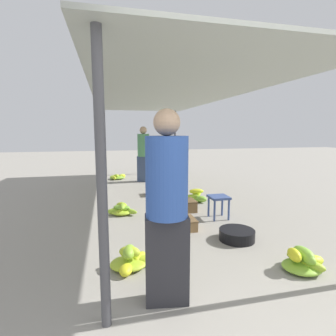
{
  "coord_description": "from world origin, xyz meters",
  "views": [
    {
      "loc": [
        -1.24,
        -1.71,
        1.57
      ],
      "look_at": [
        0.0,
        3.54,
        0.81
      ],
      "focal_mm": 28.0,
      "sensor_mm": 36.0,
      "label": 1
    }
  ],
  "objects_px": {
    "vendor_foreground": "(167,206)",
    "banana_pile_right_1": "(303,261)",
    "banana_pile_right_0": "(177,181)",
    "shopper_walking_mid": "(143,153)",
    "banana_pile_right_2": "(196,197)",
    "crate_mid": "(185,205)",
    "crate_far": "(183,224)",
    "crate_near": "(157,191)",
    "stool": "(219,200)",
    "banana_pile_left_0": "(122,210)",
    "basin_black": "(237,235)",
    "banana_pile_left_1": "(132,260)",
    "banana_pile_left_2": "(117,177)"
  },
  "relations": [
    {
      "from": "stool",
      "to": "crate_near",
      "type": "relative_size",
      "value": 0.99
    },
    {
      "from": "stool",
      "to": "crate_far",
      "type": "bearing_deg",
      "value": -154.66
    },
    {
      "from": "crate_near",
      "to": "crate_far",
      "type": "height_order",
      "value": "crate_far"
    },
    {
      "from": "basin_black",
      "to": "crate_near",
      "type": "relative_size",
      "value": 1.22
    },
    {
      "from": "banana_pile_left_2",
      "to": "shopper_walking_mid",
      "type": "distance_m",
      "value": 1.31
    },
    {
      "from": "vendor_foreground",
      "to": "crate_far",
      "type": "distance_m",
      "value": 2.0
    },
    {
      "from": "basin_black",
      "to": "banana_pile_left_1",
      "type": "distance_m",
      "value": 1.62
    },
    {
      "from": "vendor_foreground",
      "to": "crate_near",
      "type": "distance_m",
      "value": 4.2
    },
    {
      "from": "crate_near",
      "to": "banana_pile_left_0",
      "type": "bearing_deg",
      "value": -123.97
    },
    {
      "from": "banana_pile_right_1",
      "to": "banana_pile_right_0",
      "type": "bearing_deg",
      "value": 90.62
    },
    {
      "from": "basin_black",
      "to": "stool",
      "type": "bearing_deg",
      "value": 81.71
    },
    {
      "from": "banana_pile_right_2",
      "to": "crate_far",
      "type": "height_order",
      "value": "banana_pile_right_2"
    },
    {
      "from": "basin_black",
      "to": "banana_pile_right_2",
      "type": "height_order",
      "value": "banana_pile_right_2"
    },
    {
      "from": "banana_pile_right_0",
      "to": "crate_far",
      "type": "xyz_separation_m",
      "value": [
        -0.92,
        -3.71,
        0.02
      ]
    },
    {
      "from": "vendor_foreground",
      "to": "crate_far",
      "type": "bearing_deg",
      "value": 68.78
    },
    {
      "from": "banana_pile_right_0",
      "to": "banana_pile_right_2",
      "type": "xyz_separation_m",
      "value": [
        -0.14,
        -2.16,
        0.03
      ]
    },
    {
      "from": "banana_pile_right_1",
      "to": "crate_far",
      "type": "height_order",
      "value": "banana_pile_right_1"
    },
    {
      "from": "vendor_foreground",
      "to": "banana_pile_right_0",
      "type": "xyz_separation_m",
      "value": [
        1.57,
        5.41,
        -0.85
      ]
    },
    {
      "from": "banana_pile_left_1",
      "to": "crate_near",
      "type": "bearing_deg",
      "value": 74.44
    },
    {
      "from": "banana_pile_right_0",
      "to": "shopper_walking_mid",
      "type": "xyz_separation_m",
      "value": [
        -0.96,
        0.46,
        0.82
      ]
    },
    {
      "from": "banana_pile_right_0",
      "to": "stool",
      "type": "bearing_deg",
      "value": -92.32
    },
    {
      "from": "crate_far",
      "to": "crate_near",
      "type": "bearing_deg",
      "value": 89.44
    },
    {
      "from": "stool",
      "to": "banana_pile_left_0",
      "type": "xyz_separation_m",
      "value": [
        -1.69,
        0.61,
        -0.24
      ]
    },
    {
      "from": "vendor_foreground",
      "to": "banana_pile_right_1",
      "type": "bearing_deg",
      "value": 5.91
    },
    {
      "from": "vendor_foreground",
      "to": "banana_pile_left_1",
      "type": "bearing_deg",
      "value": 110.89
    },
    {
      "from": "banana_pile_right_1",
      "to": "crate_far",
      "type": "distance_m",
      "value": 1.81
    },
    {
      "from": "stool",
      "to": "banana_pile_left_2",
      "type": "relative_size",
      "value": 0.71
    },
    {
      "from": "banana_pile_right_1",
      "to": "shopper_walking_mid",
      "type": "relative_size",
      "value": 0.28
    },
    {
      "from": "vendor_foreground",
      "to": "banana_pile_left_0",
      "type": "xyz_separation_m",
      "value": [
        -0.25,
        2.68,
        -0.82
      ]
    },
    {
      "from": "crate_near",
      "to": "shopper_walking_mid",
      "type": "relative_size",
      "value": 0.24
    },
    {
      "from": "crate_far",
      "to": "banana_pile_right_1",
      "type": "bearing_deg",
      "value": -57.49
    },
    {
      "from": "crate_mid",
      "to": "basin_black",
      "type": "bearing_deg",
      "value": -78.14
    },
    {
      "from": "banana_pile_right_0",
      "to": "banana_pile_right_1",
      "type": "xyz_separation_m",
      "value": [
        0.06,
        -5.24,
        0.05
      ]
    },
    {
      "from": "banana_pile_right_0",
      "to": "banana_pile_right_1",
      "type": "bearing_deg",
      "value": -89.38
    },
    {
      "from": "banana_pile_right_1",
      "to": "crate_near",
      "type": "relative_size",
      "value": 1.13
    },
    {
      "from": "banana_pile_right_0",
      "to": "banana_pile_left_2",
      "type": "bearing_deg",
      "value": 147.7
    },
    {
      "from": "banana_pile_left_1",
      "to": "crate_near",
      "type": "xyz_separation_m",
      "value": [
        0.94,
        3.38,
        -0.0
      ]
    },
    {
      "from": "vendor_foreground",
      "to": "banana_pile_left_1",
      "type": "xyz_separation_m",
      "value": [
        -0.26,
        0.68,
        -0.82
      ]
    },
    {
      "from": "stool",
      "to": "banana_pile_right_0",
      "type": "bearing_deg",
      "value": 87.68
    },
    {
      "from": "stool",
      "to": "banana_pile_left_2",
      "type": "distance_m",
      "value": 4.74
    },
    {
      "from": "stool",
      "to": "banana_pile_right_0",
      "type": "height_order",
      "value": "stool"
    },
    {
      "from": "banana_pile_left_0",
      "to": "crate_far",
      "type": "relative_size",
      "value": 1.44
    },
    {
      "from": "vendor_foreground",
      "to": "banana_pile_right_0",
      "type": "height_order",
      "value": "vendor_foreground"
    },
    {
      "from": "banana_pile_left_0",
      "to": "shopper_walking_mid",
      "type": "distance_m",
      "value": 3.4
    },
    {
      "from": "vendor_foreground",
      "to": "shopper_walking_mid",
      "type": "height_order",
      "value": "vendor_foreground"
    },
    {
      "from": "vendor_foreground",
      "to": "crate_mid",
      "type": "relative_size",
      "value": 4.39
    },
    {
      "from": "banana_pile_left_2",
      "to": "banana_pile_right_0",
      "type": "height_order",
      "value": "banana_pile_right_0"
    },
    {
      "from": "banana_pile_right_2",
      "to": "crate_mid",
      "type": "bearing_deg",
      "value": -126.12
    },
    {
      "from": "banana_pile_right_1",
      "to": "banana_pile_right_2",
      "type": "xyz_separation_m",
      "value": [
        -0.19,
        3.08,
        -0.02
      ]
    },
    {
      "from": "banana_pile_right_0",
      "to": "banana_pile_right_2",
      "type": "distance_m",
      "value": 2.16
    }
  ]
}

